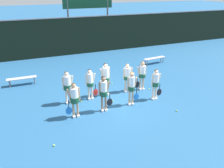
{
  "coord_description": "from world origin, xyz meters",
  "views": [
    {
      "loc": [
        -3.79,
        -9.2,
        5.38
      ],
      "look_at": [
        -0.04,
        0.05,
        0.92
      ],
      "focal_mm": 35.0,
      "sensor_mm": 36.0,
      "label": 1
    }
  ],
  "objects": [
    {
      "name": "ground_plane",
      "position": [
        0.0,
        0.0,
        0.0
      ],
      "size": [
        140.0,
        140.0,
        0.0
      ],
      "primitive_type": "plane",
      "color": "#235684"
    },
    {
      "name": "player_0",
      "position": [
        -2.14,
        -0.78,
        0.97
      ],
      "size": [
        0.69,
        0.41,
        1.64
      ],
      "rotation": [
        0.0,
        0.0,
        -0.07
      ],
      "color": "tan",
      "rests_on": "ground_plane"
    },
    {
      "name": "player_4",
      "position": [
        -2.16,
        0.61,
        1.0
      ],
      "size": [
        0.69,
        0.41,
        1.69
      ],
      "rotation": [
        0.0,
        0.0,
        0.03
      ],
      "color": "beige",
      "rests_on": "ground_plane"
    },
    {
      "name": "tennis_ball_0",
      "position": [
        2.37,
        -2.13,
        0.03
      ],
      "size": [
        0.07,
        0.07,
        0.07
      ],
      "primitive_type": "sphere",
      "color": "#CCE033",
      "rests_on": "ground_plane"
    },
    {
      "name": "tennis_ball_4",
      "position": [
        -3.37,
        -2.46,
        0.04
      ],
      "size": [
        0.07,
        0.07,
        0.07
      ],
      "primitive_type": "sphere",
      "color": "#CCE033",
      "rests_on": "ground_plane"
    },
    {
      "name": "bench_far",
      "position": [
        5.15,
        4.28,
        0.4
      ],
      "size": [
        1.85,
        0.54,
        0.47
      ],
      "rotation": [
        0.0,
        0.0,
        0.1
      ],
      "color": "#B2B2B7",
      "rests_on": "ground_plane"
    },
    {
      "name": "tennis_ball_1",
      "position": [
        0.75,
        2.01,
        0.03
      ],
      "size": [
        0.06,
        0.06,
        0.06
      ],
      "primitive_type": "sphere",
      "color": "#CCE033",
      "rests_on": "ground_plane"
    },
    {
      "name": "player_6",
      "position": [
        -0.11,
        0.76,
        1.07
      ],
      "size": [
        0.66,
        0.4,
        1.8
      ],
      "rotation": [
        0.0,
        0.0,
        0.15
      ],
      "color": "beige",
      "rests_on": "ground_plane"
    },
    {
      "name": "bench_courtside",
      "position": [
        -4.27,
        3.86,
        0.39
      ],
      "size": [
        1.69,
        0.41,
        0.45
      ],
      "rotation": [
        0.0,
        0.0,
        -0.03
      ],
      "color": "#B2B2B7",
      "rests_on": "ground_plane"
    },
    {
      "name": "player_2",
      "position": [
        0.68,
        -0.7,
        1.02
      ],
      "size": [
        0.61,
        0.34,
        1.73
      ],
      "rotation": [
        0.0,
        0.0,
        -0.2
      ],
      "color": "tan",
      "rests_on": "ground_plane"
    },
    {
      "name": "player_8",
      "position": [
        2.0,
        0.63,
        1.0
      ],
      "size": [
        0.68,
        0.39,
        1.67
      ],
      "rotation": [
        0.0,
        0.0,
        -0.03
      ],
      "color": "tan",
      "rests_on": "ground_plane"
    },
    {
      "name": "scoreboard",
      "position": [
        1.76,
        9.95,
        3.91
      ],
      "size": [
        4.35,
        0.15,
        4.93
      ],
      "color": "#515156",
      "rests_on": "ground_plane"
    },
    {
      "name": "player_3",
      "position": [
        2.06,
        -0.64,
        0.96
      ],
      "size": [
        0.65,
        0.36,
        1.64
      ],
      "rotation": [
        0.0,
        0.0,
        -0.01
      ],
      "color": "beige",
      "rests_on": "ground_plane"
    },
    {
      "name": "tennis_ball_2",
      "position": [
        2.42,
        0.47,
        0.03
      ],
      "size": [
        0.07,
        0.07,
        0.07
      ],
      "primitive_type": "sphere",
      "color": "#CCE033",
      "rests_on": "ground_plane"
    },
    {
      "name": "tennis_ball_3",
      "position": [
        2.01,
        1.67,
        0.03
      ],
      "size": [
        0.07,
        0.07,
        0.07
      ],
      "primitive_type": "sphere",
      "color": "#CCE033",
      "rests_on": "ground_plane"
    },
    {
      "name": "player_7",
      "position": [
        1.14,
        0.71,
        0.96
      ],
      "size": [
        0.68,
        0.4,
        1.63
      ],
      "rotation": [
        0.0,
        0.0,
        -0.03
      ],
      "color": "beige",
      "rests_on": "ground_plane"
    },
    {
      "name": "tennis_ball_5",
      "position": [
        -1.57,
        0.46,
        0.03
      ],
      "size": [
        0.06,
        0.06,
        0.06
      ],
      "primitive_type": "sphere",
      "color": "#CCE033",
      "rests_on": "ground_plane"
    },
    {
      "name": "tennis_ball_6",
      "position": [
        1.46,
        0.11,
        0.04
      ],
      "size": [
        0.07,
        0.07,
        0.07
      ],
      "primitive_type": "sphere",
      "color": "#CCE033",
      "rests_on": "ground_plane"
    },
    {
      "name": "fence_windscreen",
      "position": [
        0.0,
        9.07,
        1.59
      ],
      "size": [
        60.0,
        0.08,
        3.15
      ],
      "color": "black",
      "rests_on": "ground_plane"
    },
    {
      "name": "tennis_ball_7",
      "position": [
        -0.07,
        -0.11,
        0.03
      ],
      "size": [
        0.07,
        0.07,
        0.07
      ],
      "primitive_type": "sphere",
      "color": "#CCE033",
      "rests_on": "ground_plane"
    },
    {
      "name": "player_5",
      "position": [
        -1.01,
        0.6,
        0.96
      ],
      "size": [
        0.63,
        0.35,
        1.64
      ],
      "rotation": [
        0.0,
        0.0,
        -0.08
      ],
      "color": "beige",
      "rests_on": "ground_plane"
    },
    {
      "name": "player_1",
      "position": [
        -0.77,
        -0.76,
        1.04
      ],
      "size": [
        0.66,
        0.38,
        1.75
      ],
      "rotation": [
        0.0,
        0.0,
        -0.07
      ],
      "color": "#8C664C",
      "rests_on": "ground_plane"
    }
  ]
}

